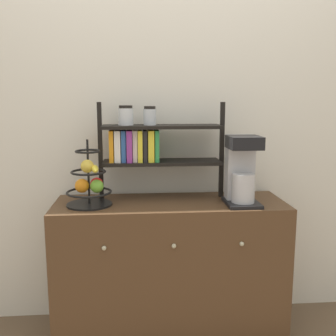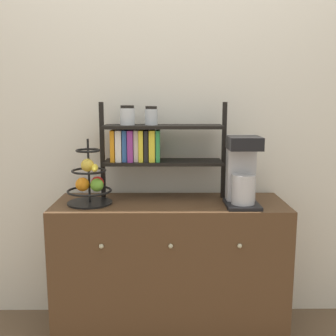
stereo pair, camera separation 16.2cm
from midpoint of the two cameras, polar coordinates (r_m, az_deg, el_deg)
wall_back at (r=2.40m, az=2.19°, el=8.55°), size 7.00×0.05×2.60m
sideboard at (r=2.34m, az=2.34°, el=-14.34°), size 1.29×0.46×0.79m
coffee_maker at (r=2.17m, az=12.82°, el=-0.38°), size 0.18×0.23×0.38m
fruit_stand at (r=2.17m, az=-9.14°, el=-2.07°), size 0.25×0.25×0.36m
shelf_hutch at (r=2.25m, az=-0.92°, el=3.74°), size 0.72×0.20×0.55m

